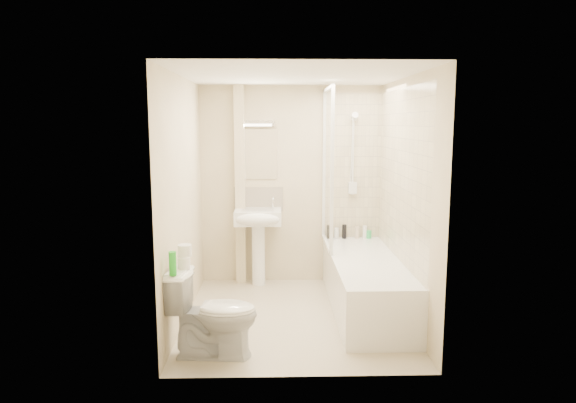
{
  "coord_description": "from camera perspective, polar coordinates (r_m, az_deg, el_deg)",
  "views": [
    {
      "loc": [
        -0.2,
        -4.98,
        1.95
      ],
      "look_at": [
        -0.07,
        0.2,
        1.16
      ],
      "focal_mm": 32.0,
      "sensor_mm": 36.0,
      "label": 1
    }
  ],
  "objects": [
    {
      "name": "ceiling",
      "position": [
        5.01,
        0.84,
        13.83
      ],
      "size": [
        2.2,
        2.5,
        0.02
      ],
      "primitive_type": "cube",
      "color": "white",
      "rests_on": "wall_back"
    },
    {
      "name": "bottle_green",
      "position": [
        6.39,
        8.94,
        -3.63
      ],
      "size": [
        0.07,
        0.07,
        0.1
      ],
      "primitive_type": "cylinder",
      "color": "#30BE5C",
      "rests_on": "bathtub"
    },
    {
      "name": "wall_right",
      "position": [
        5.2,
        13.0,
        0.17
      ],
      "size": [
        0.02,
        2.5,
        2.4
      ],
      "primitive_type": "cube",
      "color": "beige",
      "rests_on": "ground"
    },
    {
      "name": "bottle_white_a",
      "position": [
        6.33,
        5.41,
        -3.53
      ],
      "size": [
        0.06,
        0.06,
        0.13
      ],
      "primitive_type": "cylinder",
      "color": "silver",
      "rests_on": "bathtub"
    },
    {
      "name": "toilet",
      "position": [
        4.45,
        -8.28,
        -12.15
      ],
      "size": [
        0.53,
        0.79,
        0.75
      ],
      "primitive_type": "imported",
      "rotation": [
        0.0,
        0.0,
        1.49
      ],
      "color": "white",
      "rests_on": "ground"
    },
    {
      "name": "toilet_roll_upper",
      "position": [
        4.41,
        -11.41,
        -5.35
      ],
      "size": [
        0.12,
        0.12,
        0.1
      ],
      "primitive_type": "cylinder",
      "color": "white",
      "rests_on": "toilet_roll_lower"
    },
    {
      "name": "splashback",
      "position": [
        6.29,
        -3.31,
        0.26
      ],
      "size": [
        0.6,
        0.02,
        0.3
      ],
      "primitive_type": "cube",
      "color": "beige",
      "rests_on": "wall_back"
    },
    {
      "name": "bottle_white_b",
      "position": [
        6.38,
        8.54,
        -3.38
      ],
      "size": [
        0.05,
        0.05,
        0.16
      ],
      "primitive_type": "cylinder",
      "color": "white",
      "rests_on": "bathtub"
    },
    {
      "name": "wall_back",
      "position": [
        6.28,
        0.35,
        1.82
      ],
      "size": [
        2.2,
        0.02,
        2.4
      ],
      "primitive_type": "cube",
      "color": "beige",
      "rests_on": "ground"
    },
    {
      "name": "shower_fixture",
      "position": [
        6.26,
        7.26,
        4.91
      ],
      "size": [
        0.1,
        0.16,
        0.99
      ],
      "color": "white",
      "rests_on": "wall_back"
    },
    {
      "name": "bottle_cream",
      "position": [
        6.36,
        7.68,
        -3.44
      ],
      "size": [
        0.05,
        0.05,
        0.14
      ],
      "primitive_type": "cylinder",
      "color": "beige",
      "rests_on": "bathtub"
    },
    {
      "name": "wall_left",
      "position": [
        5.12,
        -11.59,
        0.07
      ],
      "size": [
        0.02,
        2.5,
        2.4
      ],
      "primitive_type": "cube",
      "color": "beige",
      "rests_on": "ground"
    },
    {
      "name": "bottle_black_a",
      "position": [
        6.32,
        4.58,
        -3.38
      ],
      "size": [
        0.06,
        0.06,
        0.17
      ],
      "primitive_type": "cylinder",
      "color": "black",
      "rests_on": "bathtub"
    },
    {
      "name": "strip_light",
      "position": [
        6.2,
        -3.39,
        8.67
      ],
      "size": [
        0.42,
        0.07,
        0.07
      ],
      "primitive_type": "cube",
      "color": "silver",
      "rests_on": "wall_back"
    },
    {
      "name": "tile_back",
      "position": [
        6.31,
        7.19,
        3.84
      ],
      "size": [
        0.7,
        0.01,
        1.75
      ],
      "primitive_type": "cube",
      "color": "beige",
      "rests_on": "wall_back"
    },
    {
      "name": "toilet_roll_lower",
      "position": [
        4.41,
        -11.49,
        -6.67
      ],
      "size": [
        0.11,
        0.11,
        0.1
      ],
      "primitive_type": "cylinder",
      "color": "white",
      "rests_on": "toilet"
    },
    {
      "name": "bathtub",
      "position": [
        5.52,
        8.59,
        -8.92
      ],
      "size": [
        0.7,
        2.1,
        0.55
      ],
      "color": "white",
      "rests_on": "ground"
    },
    {
      "name": "pipe_boxing",
      "position": [
        6.23,
        -5.34,
        1.73
      ],
      "size": [
        0.12,
        0.12,
        2.4
      ],
      "primitive_type": "cube",
      "color": "beige",
      "rests_on": "ground"
    },
    {
      "name": "shower_screen",
      "position": [
        5.83,
        4.44,
        3.74
      ],
      "size": [
        0.04,
        0.92,
        1.8
      ],
      "color": "white",
      "rests_on": "bathtub"
    },
    {
      "name": "pedestal_sink",
      "position": [
        6.12,
        -3.35,
        -2.68
      ],
      "size": [
        0.55,
        0.5,
        1.06
      ],
      "color": "white",
      "rests_on": "ground"
    },
    {
      "name": "green_bottle",
      "position": [
        4.23,
        -12.7,
        -6.73
      ],
      "size": [
        0.06,
        0.06,
        0.19
      ],
      "primitive_type": "cylinder",
      "color": "green",
      "rests_on": "toilet"
    },
    {
      "name": "floor",
      "position": [
        5.35,
        0.78,
        -12.68
      ],
      "size": [
        2.5,
        2.5,
        0.0
      ],
      "primitive_type": "plane",
      "color": "beige",
      "rests_on": "ground"
    },
    {
      "name": "tile_right",
      "position": [
        5.37,
        12.43,
        2.86
      ],
      "size": [
        0.01,
        2.1,
        1.75
      ],
      "primitive_type": "cube",
      "color": "beige",
      "rests_on": "wall_right"
    },
    {
      "name": "mirror",
      "position": [
        6.23,
        -3.35,
        5.26
      ],
      "size": [
        0.46,
        0.01,
        0.6
      ],
      "primitive_type": "cube",
      "color": "white",
      "rests_on": "wall_back"
    },
    {
      "name": "bottle_black_b",
      "position": [
        6.34,
        6.27,
        -3.34
      ],
      "size": [
        0.06,
        0.06,
        0.17
      ],
      "primitive_type": "cylinder",
      "color": "black",
      "rests_on": "bathtub"
    }
  ]
}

